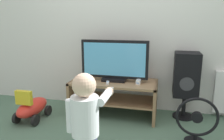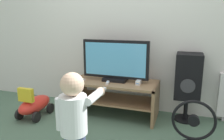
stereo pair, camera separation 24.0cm
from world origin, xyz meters
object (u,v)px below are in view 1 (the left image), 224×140
at_px(floor_fan, 196,124).
at_px(remote_secondary, 108,83).
at_px(speaker_tower, 186,76).
at_px(ride_on_toy, 32,107).
at_px(game_console, 139,81).
at_px(child, 86,116).
at_px(remote_primary, 81,81).
at_px(television, 114,61).

bearing_deg(floor_fan, remote_secondary, 158.68).
distance_m(remote_secondary, speaker_tower, 1.00).
relative_size(remote_secondary, floor_fan, 0.26).
relative_size(speaker_tower, ride_on_toy, 1.57).
bearing_deg(game_console, child, -103.57).
xyz_separation_m(remote_primary, floor_fan, (1.39, -0.37, -0.25)).
distance_m(television, floor_fan, 1.23).
relative_size(floor_fan, ride_on_toy, 0.93).
xyz_separation_m(game_console, remote_secondary, (-0.38, -0.10, -0.01)).
height_order(game_console, floor_fan, game_console).
distance_m(television, game_console, 0.41).
bearing_deg(speaker_tower, floor_fan, -83.98).
distance_m(television, speaker_tower, 0.93).
bearing_deg(remote_secondary, ride_on_toy, -163.44).
bearing_deg(floor_fan, game_console, 142.47).
bearing_deg(remote_secondary, television, 70.59).
relative_size(game_console, speaker_tower, 0.19).
bearing_deg(floor_fan, ride_on_toy, 176.33).
bearing_deg(remote_secondary, child, -84.62).
bearing_deg(television, floor_fan, -29.23).
height_order(remote_primary, remote_secondary, same).
height_order(child, speaker_tower, child).
xyz_separation_m(television, remote_secondary, (-0.05, -0.15, -0.25)).
bearing_deg(game_console, remote_primary, -170.15).
xyz_separation_m(game_console, speaker_tower, (0.58, 0.16, 0.07)).
distance_m(remote_primary, speaker_tower, 1.35).
distance_m(game_console, child, 1.19).
bearing_deg(speaker_tower, television, -173.18).
bearing_deg(game_console, floor_fan, -37.53).
height_order(floor_fan, ride_on_toy, floor_fan).
distance_m(child, speaker_tower, 1.57).
relative_size(child, floor_fan, 1.69).
bearing_deg(television, ride_on_toy, -156.72).
bearing_deg(remote_primary, speaker_tower, 12.18).
bearing_deg(television, child, -87.69).
bearing_deg(game_console, ride_on_toy, -164.05).
bearing_deg(remote_primary, floor_fan, -15.03).
distance_m(child, ride_on_toy, 1.34).
relative_size(television, child, 1.02).
relative_size(remote_primary, floor_fan, 0.26).
relative_size(remote_primary, remote_secondary, 0.99).
distance_m(child, floor_fan, 1.17).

